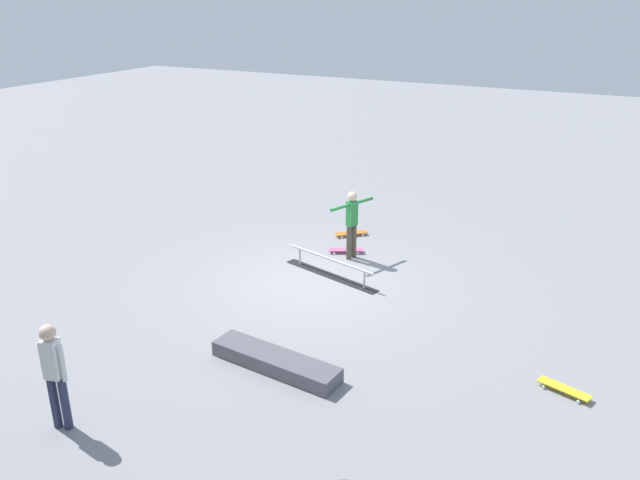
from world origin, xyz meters
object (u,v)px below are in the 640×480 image
object	(u,v)px
loose_skateboard_orange	(351,233)
skater_main	(352,220)
grind_rail	(331,268)
skate_ledge	(276,362)
bystander_white_shirt	(54,371)
loose_skateboard_yellow	(564,389)
skateboard_main	(346,250)

from	to	relation	value
loose_skateboard_orange	skater_main	bearing A→B (deg)	71.97
grind_rail	skate_ledge	world-z (taller)	grind_rail
skater_main	bystander_white_shirt	distance (m)	7.39
loose_skateboard_yellow	grind_rail	bearing A→B (deg)	-6.65
grind_rail	loose_skateboard_yellow	bearing A→B (deg)	171.60
skate_ledge	skater_main	xyz separation A→B (m)	(0.81, -4.69, 0.79)
skate_ledge	loose_skateboard_yellow	distance (m)	4.45
loose_skateboard_yellow	loose_skateboard_orange	bearing A→B (deg)	-22.14
skateboard_main	loose_skateboard_yellow	world-z (taller)	same
skater_main	skateboard_main	bearing A→B (deg)	-113.15
skate_ledge	skateboard_main	world-z (taller)	skate_ledge
skater_main	grind_rail	bearing A→B (deg)	22.22
grind_rail	loose_skateboard_yellow	xyz separation A→B (m)	(-5.01, 2.18, -0.11)
skateboard_main	loose_skateboard_yellow	size ratio (longest dim) A/B	0.98
skateboard_main	bystander_white_shirt	world-z (taller)	bystander_white_shirt
skateboard_main	loose_skateboard_orange	size ratio (longest dim) A/B	1.11
skateboard_main	bystander_white_shirt	size ratio (longest dim) A/B	0.50
skate_ledge	loose_skateboard_orange	distance (m)	6.13
skateboard_main	loose_skateboard_orange	bearing A→B (deg)	81.82
loose_skateboard_orange	bystander_white_shirt	bearing A→B (deg)	44.22
skate_ledge	loose_skateboard_yellow	size ratio (longest dim) A/B	2.73
bystander_white_shirt	loose_skateboard_orange	world-z (taller)	bystander_white_shirt
skate_ledge	bystander_white_shirt	distance (m)	3.32
skater_main	skate_ledge	bearing A→B (deg)	30.80
bystander_white_shirt	loose_skateboard_yellow	xyz separation A→B (m)	(-6.09, -4.04, -0.84)
skate_ledge	loose_skateboard_yellow	xyz separation A→B (m)	(-4.22, -1.42, -0.05)
skateboard_main	grind_rail	bearing A→B (deg)	-105.69
skateboard_main	loose_skateboard_orange	world-z (taller)	same
grind_rail	bystander_white_shirt	world-z (taller)	bystander_white_shirt
bystander_white_shirt	grind_rail	bearing A→B (deg)	64.51
bystander_white_shirt	skate_ledge	bearing A→B (deg)	38.93
loose_skateboard_orange	skateboard_main	bearing A→B (deg)	65.88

